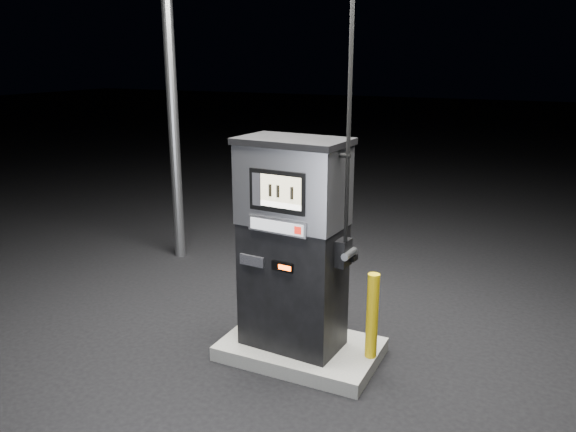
% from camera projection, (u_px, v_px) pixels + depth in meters
% --- Properties ---
extents(ground, '(80.00, 80.00, 0.00)m').
position_uv_depth(ground, '(301.00, 356.00, 5.90)').
color(ground, black).
rests_on(ground, ground).
extents(pump_island, '(1.60, 1.00, 0.15)m').
position_uv_depth(pump_island, '(301.00, 349.00, 5.88)').
color(pump_island, slate).
rests_on(pump_island, ground).
extents(fuel_dispenser, '(1.20, 0.70, 4.44)m').
position_uv_depth(fuel_dispenser, '(293.00, 243.00, 5.55)').
color(fuel_dispenser, black).
rests_on(fuel_dispenser, pump_island).
extents(bollard_left, '(0.13, 0.13, 0.86)m').
position_uv_depth(bollard_left, '(243.00, 289.00, 6.14)').
color(bollard_left, gold).
rests_on(bollard_left, pump_island).
extents(bollard_right, '(0.15, 0.15, 0.88)m').
position_uv_depth(bollard_right, '(372.00, 316.00, 5.47)').
color(bollard_right, gold).
rests_on(bollard_right, pump_island).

